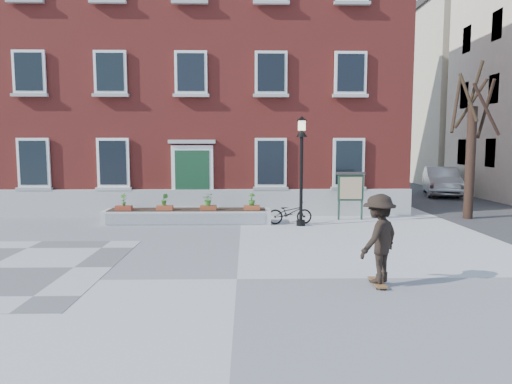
{
  "coord_description": "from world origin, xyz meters",
  "views": [
    {
      "loc": [
        0.22,
        -9.72,
        2.93
      ],
      "look_at": [
        0.5,
        4.0,
        1.5
      ],
      "focal_mm": 32.0,
      "sensor_mm": 36.0,
      "label": 1
    }
  ],
  "objects_px": {
    "bicycle": "(290,213)",
    "parked_car": "(442,181)",
    "notice_board": "(351,188)",
    "skateboarder": "(379,238)",
    "lamp_post": "(301,156)"
  },
  "relations": [
    {
      "from": "bicycle",
      "to": "parked_car",
      "type": "xyz_separation_m",
      "value": [
        9.74,
        9.51,
        0.39
      ]
    },
    {
      "from": "notice_board",
      "to": "skateboarder",
      "type": "height_order",
      "value": "skateboarder"
    },
    {
      "from": "parked_car",
      "to": "lamp_post",
      "type": "height_order",
      "value": "lamp_post"
    },
    {
      "from": "bicycle",
      "to": "lamp_post",
      "type": "bearing_deg",
      "value": -134.57
    },
    {
      "from": "notice_board",
      "to": "skateboarder",
      "type": "xyz_separation_m",
      "value": [
        -1.31,
        -8.34,
        -0.27
      ]
    },
    {
      "from": "bicycle",
      "to": "notice_board",
      "type": "height_order",
      "value": "notice_board"
    },
    {
      "from": "notice_board",
      "to": "skateboarder",
      "type": "bearing_deg",
      "value": -98.94
    },
    {
      "from": "bicycle",
      "to": "lamp_post",
      "type": "xyz_separation_m",
      "value": [
        0.37,
        -0.33,
        2.11
      ]
    },
    {
      "from": "bicycle",
      "to": "skateboarder",
      "type": "relative_size",
      "value": 0.85
    },
    {
      "from": "bicycle",
      "to": "skateboarder",
      "type": "distance_m",
      "value": 7.52
    },
    {
      "from": "parked_car",
      "to": "lamp_post",
      "type": "distance_m",
      "value": 13.69
    },
    {
      "from": "parked_car",
      "to": "bicycle",
      "type": "bearing_deg",
      "value": -119.2
    },
    {
      "from": "parked_car",
      "to": "notice_board",
      "type": "height_order",
      "value": "notice_board"
    },
    {
      "from": "lamp_post",
      "to": "skateboarder",
      "type": "distance_m",
      "value": 7.29
    },
    {
      "from": "notice_board",
      "to": "skateboarder",
      "type": "distance_m",
      "value": 8.45
    }
  ]
}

